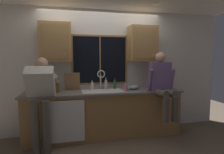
# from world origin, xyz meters

# --- Properties ---
(back_wall) EXTENTS (5.41, 0.12, 2.55)m
(back_wall) POSITION_xyz_m (0.00, 0.06, 1.27)
(back_wall) COLOR silver
(back_wall) RESTS_ON floor
(ceiling_downlight_right) EXTENTS (0.14, 0.14, 0.01)m
(ceiling_downlight_right) POSITION_xyz_m (0.90, -0.60, 2.54)
(ceiling_downlight_right) COLOR #FFEAB2
(window_glass) EXTENTS (1.10, 0.02, 0.95)m
(window_glass) POSITION_xyz_m (-0.04, -0.01, 1.52)
(window_glass) COLOR black
(window_frame_top) EXTENTS (1.17, 0.02, 0.04)m
(window_frame_top) POSITION_xyz_m (-0.04, -0.02, 2.02)
(window_frame_top) COLOR olive
(window_frame_bottom) EXTENTS (1.17, 0.02, 0.04)m
(window_frame_bottom) POSITION_xyz_m (-0.04, -0.02, 1.03)
(window_frame_bottom) COLOR olive
(window_frame_left) EXTENTS (0.03, 0.02, 0.95)m
(window_frame_left) POSITION_xyz_m (-0.61, -0.02, 1.52)
(window_frame_left) COLOR olive
(window_frame_right) EXTENTS (0.03, 0.02, 0.95)m
(window_frame_right) POSITION_xyz_m (0.53, -0.02, 1.52)
(window_frame_right) COLOR olive
(window_mullion_center) EXTENTS (0.02, 0.02, 0.95)m
(window_mullion_center) POSITION_xyz_m (-0.04, -0.02, 1.52)
(window_mullion_center) COLOR olive
(lower_cabinet_run) EXTENTS (3.01, 0.58, 0.88)m
(lower_cabinet_run) POSITION_xyz_m (0.00, -0.29, 0.44)
(lower_cabinet_run) COLOR #A07744
(lower_cabinet_run) RESTS_ON floor
(countertop) EXTENTS (3.07, 0.62, 0.04)m
(countertop) POSITION_xyz_m (0.00, -0.31, 0.90)
(countertop) COLOR slate
(countertop) RESTS_ON lower_cabinet_run
(dishwasher_front) EXTENTS (0.60, 0.02, 0.74)m
(dishwasher_front) POSITION_xyz_m (-0.72, -0.61, 0.46)
(dishwasher_front) COLOR white
(upper_cabinet_left) EXTENTS (0.57, 0.36, 0.72)m
(upper_cabinet_left) POSITION_xyz_m (-0.91, -0.17, 1.86)
(upper_cabinet_left) COLOR #B2844C
(upper_cabinet_right) EXTENTS (0.57, 0.36, 0.72)m
(upper_cabinet_right) POSITION_xyz_m (0.83, -0.17, 1.86)
(upper_cabinet_right) COLOR #B2844C
(sink) EXTENTS (0.80, 0.46, 0.21)m
(sink) POSITION_xyz_m (-0.04, -0.30, 0.82)
(sink) COLOR white
(sink) RESTS_ON lower_cabinet_run
(faucet) EXTENTS (0.18, 0.09, 0.40)m
(faucet) POSITION_xyz_m (-0.03, -0.12, 1.17)
(faucet) COLOR silver
(faucet) RESTS_ON countertop
(person_standing) EXTENTS (0.53, 0.68, 1.57)m
(person_standing) POSITION_xyz_m (-1.13, -0.62, 0.97)
(person_standing) COLOR #595147
(person_standing) RESTS_ON floor
(person_sitting_on_counter) EXTENTS (0.54, 0.60, 1.26)m
(person_sitting_on_counter) POSITION_xyz_m (1.09, -0.57, 1.10)
(person_sitting_on_counter) COLOR #595147
(person_sitting_on_counter) RESTS_ON countertop
(knife_block) EXTENTS (0.12, 0.18, 0.32)m
(knife_block) POSITION_xyz_m (-0.91, -0.25, 1.03)
(knife_block) COLOR olive
(knife_block) RESTS_ON countertop
(cutting_board) EXTENTS (0.30, 0.09, 0.36)m
(cutting_board) POSITION_xyz_m (-0.62, -0.09, 1.10)
(cutting_board) COLOR #997047
(cutting_board) RESTS_ON countertop
(mixing_bowl) EXTENTS (0.21, 0.21, 0.11)m
(mixing_bowl) POSITION_xyz_m (0.61, -0.26, 0.97)
(mixing_bowl) COLOR #8C99A8
(mixing_bowl) RESTS_ON countertop
(soap_dispenser) EXTENTS (0.06, 0.07, 0.17)m
(soap_dispenser) POSITION_xyz_m (0.39, -0.46, 0.99)
(soap_dispenser) COLOR pink
(soap_dispenser) RESTS_ON countertop
(bottle_green_glass) EXTENTS (0.06, 0.06, 0.25)m
(bottle_green_glass) POSITION_xyz_m (0.06, -0.13, 1.02)
(bottle_green_glass) COLOR #B7B7BC
(bottle_green_glass) RESTS_ON countertop
(bottle_tall_clear) EXTENTS (0.05, 0.05, 0.23)m
(bottle_tall_clear) POSITION_xyz_m (0.25, -0.10, 1.01)
(bottle_tall_clear) COLOR #1E592D
(bottle_tall_clear) RESTS_ON countertop
(bottle_amber_small) EXTENTS (0.06, 0.06, 0.20)m
(bottle_amber_small) POSITION_xyz_m (-0.22, -0.11, 1.00)
(bottle_amber_small) COLOR silver
(bottle_amber_small) RESTS_ON countertop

